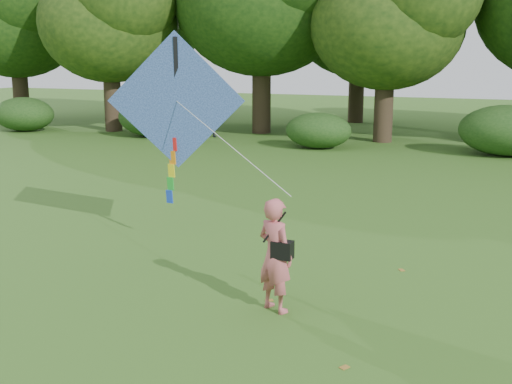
% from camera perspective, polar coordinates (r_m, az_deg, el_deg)
% --- Properties ---
extents(ground, '(100.00, 100.00, 0.00)m').
position_cam_1_polar(ground, '(8.94, -1.89, -12.26)').
color(ground, '#265114').
rests_on(ground, ground).
extents(man_kite_flyer, '(0.73, 0.62, 1.69)m').
position_cam_1_polar(man_kite_flyer, '(9.33, 1.72, -5.62)').
color(man_kite_flyer, '#BF5A5F').
rests_on(man_kite_flyer, ground).
extents(bystander_left, '(0.91, 0.75, 1.70)m').
position_cam_1_polar(bystander_left, '(29.14, -4.00, 6.54)').
color(bystander_left, '#23252F').
rests_on(bystander_left, ground).
extents(crossbody_bag, '(0.43, 0.20, 0.69)m').
position_cam_1_polar(crossbody_bag, '(9.23, 2.34, -5.10)').
color(crossbody_bag, black).
rests_on(crossbody_bag, ground).
extents(flying_kite, '(4.34, 2.92, 3.29)m').
position_cam_1_polar(flying_kite, '(12.27, -7.09, 7.86)').
color(flying_kite, '#23449A').
rests_on(flying_kite, ground).
extents(tree_line, '(54.70, 15.30, 9.48)m').
position_cam_1_polar(tree_line, '(30.40, 19.75, 15.08)').
color(tree_line, '#3A2D1E').
rests_on(tree_line, ground).
extents(shrub_band, '(39.15, 3.22, 1.88)m').
position_cam_1_polar(shrub_band, '(25.51, 13.00, 5.47)').
color(shrub_band, '#264919').
rests_on(shrub_band, ground).
extents(fallen_leaves, '(11.30, 13.44, 0.01)m').
position_cam_1_polar(fallen_leaves, '(10.04, 7.58, -9.49)').
color(fallen_leaves, olive).
rests_on(fallen_leaves, ground).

